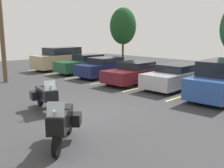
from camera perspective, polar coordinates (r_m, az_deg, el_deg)
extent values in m
cube|color=#38383A|center=(10.31, -7.42, -6.84)|extent=(44.00, 44.00, 0.10)
cylinder|color=black|center=(10.18, -13.48, -5.19)|extent=(0.62, 0.25, 0.61)
cylinder|color=black|center=(11.62, -15.91, -3.27)|extent=(0.62, 0.25, 0.61)
cube|color=black|center=(10.80, -14.88, -2.04)|extent=(1.24, 0.70, 0.47)
cylinder|color=#B2B2B7|center=(10.19, -13.79, -2.87)|extent=(0.50, 0.17, 1.09)
cylinder|color=black|center=(10.17, -14.05, -0.42)|extent=(0.17, 0.61, 0.04)
cube|color=black|center=(10.16, -13.77, -2.55)|extent=(0.55, 0.62, 0.42)
cube|color=#B2C1CC|center=(10.02, -13.79, -0.34)|extent=(0.25, 0.46, 0.39)
cube|color=black|center=(11.26, -13.59, -2.05)|extent=(0.48, 0.33, 0.36)
cube|color=black|center=(11.06, -17.21, -2.48)|extent=(0.48, 0.33, 0.36)
cylinder|color=black|center=(6.85, -12.36, -13.29)|extent=(0.53, 0.55, 0.64)
cylinder|color=black|center=(8.28, -9.69, -8.78)|extent=(0.53, 0.55, 0.64)
cube|color=black|center=(7.40, -11.02, -7.59)|extent=(1.11, 1.13, 0.54)
cylinder|color=#B2B2B7|center=(6.80, -12.26, -9.73)|extent=(0.40, 0.41, 1.11)
cylinder|color=black|center=(6.72, -12.27, -5.57)|extent=(0.47, 0.46, 0.04)
cube|color=black|center=(6.75, -12.34, -9.04)|extent=(0.64, 0.64, 0.49)
cube|color=#B2C1CC|center=(6.57, -12.60, -5.61)|extent=(0.43, 0.42, 0.39)
cube|color=black|center=(7.72, -7.95, -7.87)|extent=(0.48, 0.48, 0.36)
cube|color=black|center=(7.86, -12.80, -7.70)|extent=(0.48, 0.48, 0.36)
cube|color=#EAE066|center=(24.17, -12.97, 3.53)|extent=(0.12, 5.05, 0.01)
cube|color=#EAE066|center=(21.84, -9.13, 2.87)|extent=(0.12, 5.05, 0.01)
cube|color=#EAE066|center=(19.63, -4.41, 2.05)|extent=(0.12, 5.05, 0.01)
cube|color=#EAE066|center=(17.60, 1.44, 1.01)|extent=(0.12, 5.05, 0.01)
cube|color=#EAE066|center=(15.81, 8.72, -0.30)|extent=(0.12, 5.05, 0.01)
cube|color=#EAE066|center=(14.34, 17.67, -1.90)|extent=(0.12, 5.05, 0.01)
cube|color=tan|center=(22.97, -11.68, 5.15)|extent=(2.29, 4.95, 1.11)
cube|color=black|center=(23.08, -11.15, 7.36)|extent=(2.00, 3.16, 0.62)
cylinder|color=black|center=(21.40, -13.78, 3.46)|extent=(0.27, 0.71, 0.70)
cylinder|color=black|center=(22.77, -16.19, 3.79)|extent=(0.27, 0.71, 0.70)
cylinder|color=black|center=(23.41, -7.20, 4.34)|extent=(0.27, 0.71, 0.70)
cylinder|color=black|center=(24.67, -9.77, 4.62)|extent=(0.27, 0.71, 0.70)
cube|color=#235638|center=(20.77, -6.29, 4.26)|extent=(1.78, 4.83, 0.79)
cube|color=black|center=(20.97, -5.38, 6.06)|extent=(1.62, 2.12, 0.45)
cylinder|color=black|center=(19.25, -8.78, 2.82)|extent=(0.22, 0.71, 0.71)
cylinder|color=black|center=(20.48, -11.19, 3.24)|extent=(0.22, 0.71, 0.71)
cylinder|color=black|center=(21.28, -1.54, 3.75)|extent=(0.22, 0.71, 0.71)
cylinder|color=black|center=(22.40, -4.12, 4.10)|extent=(0.22, 0.71, 0.71)
cube|color=navy|center=(18.66, -1.73, 3.50)|extent=(2.01, 4.37, 0.80)
cube|color=black|center=(18.69, -1.41, 5.39)|extent=(1.79, 2.21, 0.41)
cylinder|color=black|center=(17.13, -3.34, 1.83)|extent=(0.24, 0.68, 0.67)
cylinder|color=black|center=(18.32, -6.76, 2.39)|extent=(0.24, 0.68, 0.67)
cylinder|color=black|center=(19.21, 3.08, 2.86)|extent=(0.24, 0.68, 0.67)
cylinder|color=black|center=(20.28, -0.36, 3.32)|extent=(0.24, 0.68, 0.67)
cube|color=maroon|center=(16.27, 5.06, 2.22)|extent=(2.06, 4.54, 0.72)
cube|color=black|center=(16.33, 5.49, 4.29)|extent=(1.81, 1.98, 0.43)
cylinder|color=black|center=(14.65, 3.83, 0.30)|extent=(0.25, 0.72, 0.71)
cylinder|color=black|center=(15.71, -0.72, 1.07)|extent=(0.25, 0.72, 0.71)
cylinder|color=black|center=(17.06, 10.37, 1.70)|extent=(0.25, 0.72, 0.71)
cylinder|color=black|center=(17.98, 6.04, 2.31)|extent=(0.25, 0.72, 0.71)
cube|color=#B7B7BC|center=(15.17, 13.94, 1.27)|extent=(1.92, 4.43, 0.79)
cube|color=black|center=(15.32, 14.61, 3.60)|extent=(1.74, 2.24, 0.41)
cylinder|color=black|center=(13.55, 13.48, -1.11)|extent=(0.23, 0.61, 0.61)
cylinder|color=black|center=(14.43, 8.07, -0.17)|extent=(0.23, 0.61, 0.61)
cylinder|color=black|center=(16.14, 19.10, 0.53)|extent=(0.23, 0.61, 0.61)
cylinder|color=black|center=(16.89, 14.23, 1.26)|extent=(0.23, 0.61, 0.61)
cube|color=#2D519E|center=(13.62, 23.32, -0.04)|extent=(2.16, 4.89, 0.97)
cube|color=black|center=(13.65, 23.82, 3.49)|extent=(1.88, 3.02, 0.70)
cylinder|color=black|center=(12.48, 17.38, -2.37)|extent=(0.26, 0.62, 0.61)
cylinder|color=black|center=(15.44, 22.41, -0.16)|extent=(0.26, 0.62, 0.61)
cylinder|color=brown|center=(17.81, -23.81, 13.71)|extent=(0.29, 0.29, 8.37)
cylinder|color=#4C3823|center=(31.41, 2.45, 7.22)|extent=(0.26, 0.26, 1.85)
ellipsoid|color=#19421E|center=(31.35, 2.50, 12.89)|extent=(3.18, 3.18, 4.36)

